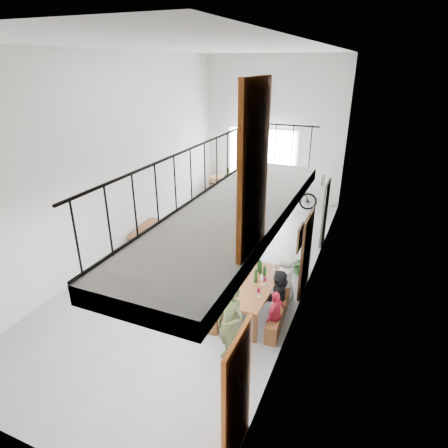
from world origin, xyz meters
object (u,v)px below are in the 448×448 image
at_px(side_bench, 144,234).
at_px(bench_inner, 227,299).
at_px(bicycle_near, 264,190).
at_px(tasting_table, 254,287).
at_px(serving_counter, 246,186).
at_px(host_standing, 230,324).
at_px(oak_barrel, 216,187).

bearing_deg(side_bench, bench_inner, -31.14).
height_order(bench_inner, bicycle_near, bicycle_near).
distance_m(tasting_table, serving_counter, 7.92).
relative_size(host_standing, bicycle_near, 0.89).
height_order(tasting_table, bench_inner, tasting_table).
relative_size(tasting_table, serving_counter, 1.15).
bearing_deg(bicycle_near, host_standing, -151.73).
distance_m(side_bench, bicycle_near, 5.46).
height_order(side_bench, oak_barrel, oak_barrel).
bearing_deg(oak_barrel, serving_counter, 22.45).
bearing_deg(tasting_table, host_standing, -86.81).
bearing_deg(host_standing, bicycle_near, 128.04).
bearing_deg(tasting_table, oak_barrel, 121.08).
bearing_deg(bicycle_near, bench_inner, -154.27).
xyz_separation_m(tasting_table, host_standing, (0.05, -1.52, 0.14)).
xyz_separation_m(side_bench, serving_counter, (1.54, 5.14, 0.24)).
distance_m(tasting_table, oak_barrel, 7.98).
relative_size(tasting_table, oak_barrel, 2.28).
bearing_deg(oak_barrel, side_bench, -94.93).
relative_size(bench_inner, serving_counter, 1.13).
xyz_separation_m(side_bench, oak_barrel, (0.40, 4.67, 0.22)).
relative_size(bench_inner, host_standing, 1.19).
relative_size(bench_inner, side_bench, 1.26).
bearing_deg(host_standing, bench_inner, 139.42).
height_order(tasting_table, serving_counter, serving_counter).
bearing_deg(host_standing, serving_counter, 132.88).
bearing_deg(side_bench, tasting_table, -27.08).
bearing_deg(oak_barrel, bench_inner, -64.20).
bearing_deg(side_bench, host_standing, -40.26).
bearing_deg(serving_counter, bench_inner, -81.62).
height_order(oak_barrel, bicycle_near, bicycle_near).
xyz_separation_m(bench_inner, oak_barrel, (-3.36, 6.94, 0.22)).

